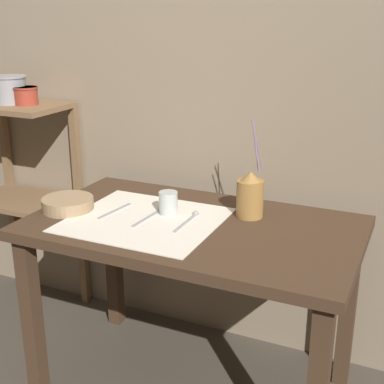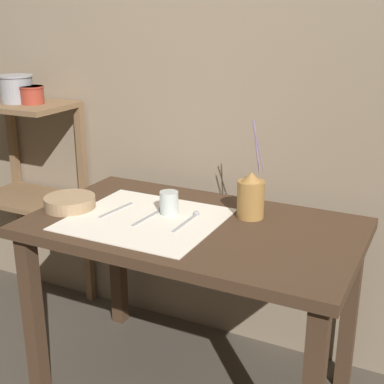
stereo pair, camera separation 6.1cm
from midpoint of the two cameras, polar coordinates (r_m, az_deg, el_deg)
name	(u,v)px [view 1 (the left image)]	position (r m, az deg, el deg)	size (l,w,h in m)	color
stone_wall_back	(239,80)	(2.27, 4.22, 11.83)	(7.00, 0.06, 2.40)	gray
wooden_table	(193,248)	(2.02, -0.79, -6.01)	(1.22, 0.71, 0.73)	#422D1E
wooden_shelf_unit	(26,168)	(2.75, -17.85, 2.46)	(0.48, 0.33, 1.06)	brown
linen_cloth	(145,220)	(2.01, -5.93, -2.96)	(0.55, 0.50, 0.00)	silver
pitcher_with_flowers	(250,196)	(2.02, 5.35, -0.40)	(0.10, 0.10, 0.37)	olive
wooden_bowl	(68,204)	(2.16, -13.90, -1.24)	(0.20, 0.20, 0.05)	#9E7F5B
glass_tumbler_near	(168,203)	(2.04, -3.40, -1.17)	(0.07, 0.07, 0.09)	#B7C1BC
knife_center	(115,211)	(2.10, -9.05, -2.00)	(0.04, 0.19, 0.00)	#939399
spoon_inner	(155,213)	(2.06, -4.79, -2.22)	(0.03, 0.20, 0.02)	#939399
spoon_outer	(192,217)	(2.01, -0.91, -2.71)	(0.02, 0.20, 0.02)	#939399
metal_pot_large	(10,89)	(2.66, -19.52, 10.33)	(0.16, 0.16, 0.13)	#939399
metal_pot_small	(26,95)	(2.60, -17.95, 9.82)	(0.11, 0.11, 0.08)	#9E3828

